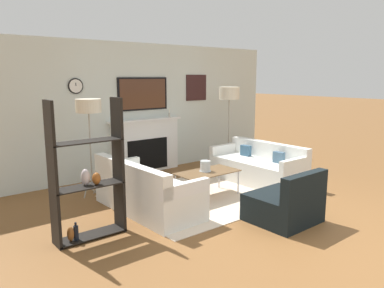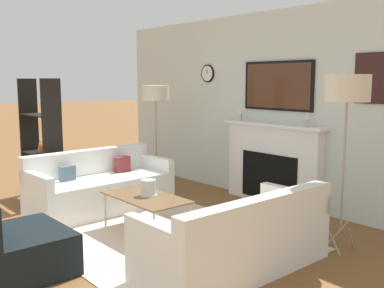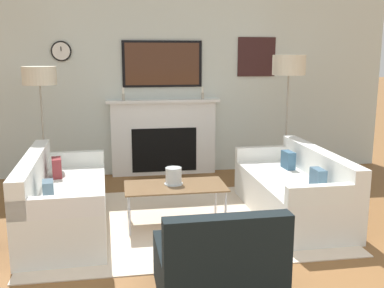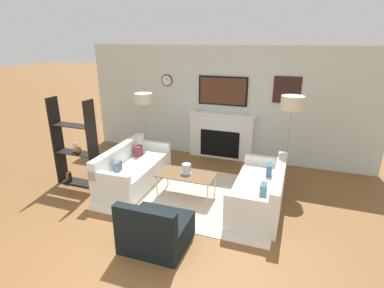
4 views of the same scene
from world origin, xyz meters
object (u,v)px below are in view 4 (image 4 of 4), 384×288
at_px(armchair, 156,231).
at_px(couch_left, 133,171).
at_px(shelf_unit, 75,147).
at_px(couch_right, 260,192).
at_px(coffee_table, 186,175).
at_px(hurricane_candle, 187,169).
at_px(floor_lamp_left, 144,99).
at_px(floor_lamp_right, 292,104).

bearing_deg(armchair, couch_left, 129.26).
bearing_deg(shelf_unit, couch_right, 5.73).
bearing_deg(couch_left, couch_right, 0.02).
distance_m(coffee_table, hurricane_candle, 0.12).
height_order(couch_left, hurricane_candle, couch_left).
distance_m(floor_lamp_left, floor_lamp_right, 3.22).
distance_m(coffee_table, floor_lamp_right, 2.44).
bearing_deg(coffee_table, floor_lamp_right, 36.19).
xyz_separation_m(couch_right, shelf_unit, (-3.61, -0.36, 0.52)).
relative_size(floor_lamp_left, shelf_unit, 0.94).
bearing_deg(armchair, couch_right, 52.01).
bearing_deg(floor_lamp_left, coffee_table, -39.42).
bearing_deg(armchair, floor_lamp_left, 120.59).
distance_m(armchair, hurricane_candle, 1.60).
height_order(coffee_table, floor_lamp_left, floor_lamp_left).
bearing_deg(shelf_unit, coffee_table, 7.48).
bearing_deg(hurricane_candle, coffee_table, -75.99).
distance_m(couch_right, armchair, 2.02).
xyz_separation_m(armchair, floor_lamp_left, (-1.64, 2.77, 1.27)).
distance_m(armchair, shelf_unit, 2.72).
distance_m(couch_right, hurricane_candle, 1.40).
distance_m(couch_right, floor_lamp_left, 3.35).
distance_m(couch_right, shelf_unit, 3.66).
bearing_deg(coffee_table, hurricane_candle, 104.01).
xyz_separation_m(couch_left, floor_lamp_right, (2.88, 1.18, 1.35)).
xyz_separation_m(couch_left, couch_right, (2.54, 0.00, -0.01)).
xyz_separation_m(floor_lamp_left, floor_lamp_right, (3.22, 0.00, 0.12)).
xyz_separation_m(coffee_table, floor_lamp_left, (-1.52, 1.25, 1.11)).
bearing_deg(floor_lamp_right, couch_left, -157.74).
relative_size(couch_left, floor_lamp_left, 1.14).
bearing_deg(couch_right, hurricane_candle, -179.07).
bearing_deg(floor_lamp_right, floor_lamp_left, 180.00).
height_order(hurricane_candle, shelf_unit, shelf_unit).
bearing_deg(floor_lamp_left, floor_lamp_right, 0.00).
relative_size(coffee_table, shelf_unit, 0.61).
bearing_deg(floor_lamp_right, coffee_table, -143.81).
bearing_deg(hurricane_candle, couch_right, 0.93).
relative_size(floor_lamp_right, shelf_unit, 1.02).
bearing_deg(couch_right, couch_left, -179.98).
xyz_separation_m(couch_left, shelf_unit, (-1.06, -0.36, 0.50)).
bearing_deg(couch_left, shelf_unit, -161.26).
bearing_deg(couch_left, armchair, -50.74).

